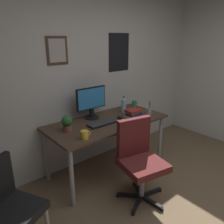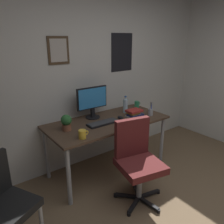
{
  "view_description": "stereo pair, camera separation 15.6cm",
  "coord_description": "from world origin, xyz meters",
  "px_view_note": "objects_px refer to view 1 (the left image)",
  "views": [
    {
      "loc": [
        -1.85,
        -0.49,
        1.82
      ],
      "look_at": [
        -0.09,
        1.59,
        0.9
      ],
      "focal_mm": 35.69,
      "sensor_mm": 36.0,
      "label": 1
    },
    {
      "loc": [
        -1.73,
        -0.59,
        1.82
      ],
      "look_at": [
        -0.09,
        1.59,
        0.9
      ],
      "focal_mm": 35.69,
      "sensor_mm": 36.0,
      "label": 2
    }
  ],
  "objects_px": {
    "pen_cup": "(149,111)",
    "computer_mouse": "(120,117)",
    "office_chair": "(139,156)",
    "potted_plant": "(67,123)",
    "book_stack_left": "(133,113)",
    "water_bottle": "(124,106)",
    "coffee_mug_near": "(134,104)",
    "coffee_mug_far": "(85,135)",
    "side_chair": "(6,205)",
    "keyboard": "(103,123)",
    "monitor": "(91,101)"
  },
  "relations": [
    {
      "from": "side_chair",
      "to": "pen_cup",
      "type": "bearing_deg",
      "value": 7.54
    },
    {
      "from": "office_chair",
      "to": "computer_mouse",
      "type": "height_order",
      "value": "office_chair"
    },
    {
      "from": "side_chair",
      "to": "computer_mouse",
      "type": "height_order",
      "value": "side_chair"
    },
    {
      "from": "pen_cup",
      "to": "computer_mouse",
      "type": "bearing_deg",
      "value": 161.71
    },
    {
      "from": "office_chair",
      "to": "side_chair",
      "type": "height_order",
      "value": "office_chair"
    },
    {
      "from": "monitor",
      "to": "keyboard",
      "type": "xyz_separation_m",
      "value": [
        -0.02,
        -0.28,
        -0.23
      ]
    },
    {
      "from": "book_stack_left",
      "to": "keyboard",
      "type": "bearing_deg",
      "value": 175.08
    },
    {
      "from": "office_chair",
      "to": "side_chair",
      "type": "relative_size",
      "value": 1.09
    },
    {
      "from": "coffee_mug_near",
      "to": "pen_cup",
      "type": "height_order",
      "value": "pen_cup"
    },
    {
      "from": "water_bottle",
      "to": "pen_cup",
      "type": "bearing_deg",
      "value": -56.04
    },
    {
      "from": "pen_cup",
      "to": "office_chair",
      "type": "bearing_deg",
      "value": -145.71
    },
    {
      "from": "office_chair",
      "to": "monitor",
      "type": "relative_size",
      "value": 2.07
    },
    {
      "from": "office_chair",
      "to": "potted_plant",
      "type": "relative_size",
      "value": 4.87
    },
    {
      "from": "office_chair",
      "to": "computer_mouse",
      "type": "relative_size",
      "value": 8.64
    },
    {
      "from": "water_bottle",
      "to": "coffee_mug_near",
      "type": "bearing_deg",
      "value": 16.37
    },
    {
      "from": "potted_plant",
      "to": "pen_cup",
      "type": "bearing_deg",
      "value": -10.72
    },
    {
      "from": "computer_mouse",
      "to": "book_stack_left",
      "type": "relative_size",
      "value": 0.49
    },
    {
      "from": "water_bottle",
      "to": "coffee_mug_far",
      "type": "height_order",
      "value": "water_bottle"
    },
    {
      "from": "pen_cup",
      "to": "potted_plant",
      "type": "bearing_deg",
      "value": 169.28
    },
    {
      "from": "coffee_mug_far",
      "to": "coffee_mug_near",
      "type": "bearing_deg",
      "value": 21.1
    },
    {
      "from": "water_bottle",
      "to": "coffee_mug_near",
      "type": "distance_m",
      "value": 0.34
    },
    {
      "from": "keyboard",
      "to": "book_stack_left",
      "type": "distance_m",
      "value": 0.51
    },
    {
      "from": "side_chair",
      "to": "coffee_mug_near",
      "type": "relative_size",
      "value": 7.85
    },
    {
      "from": "side_chair",
      "to": "monitor",
      "type": "height_order",
      "value": "monitor"
    },
    {
      "from": "computer_mouse",
      "to": "pen_cup",
      "type": "distance_m",
      "value": 0.46
    },
    {
      "from": "pen_cup",
      "to": "coffee_mug_near",
      "type": "bearing_deg",
      "value": 74.46
    },
    {
      "from": "book_stack_left",
      "to": "pen_cup",
      "type": "bearing_deg",
      "value": -21.36
    },
    {
      "from": "monitor",
      "to": "coffee_mug_far",
      "type": "xyz_separation_m",
      "value": [
        -0.45,
        -0.5,
        -0.19
      ]
    },
    {
      "from": "water_bottle",
      "to": "monitor",
      "type": "bearing_deg",
      "value": 168.29
    },
    {
      "from": "monitor",
      "to": "coffee_mug_far",
      "type": "height_order",
      "value": "monitor"
    },
    {
      "from": "side_chair",
      "to": "book_stack_left",
      "type": "xyz_separation_m",
      "value": [
        1.85,
        0.37,
        0.3
      ]
    },
    {
      "from": "keyboard",
      "to": "computer_mouse",
      "type": "relative_size",
      "value": 3.91
    },
    {
      "from": "office_chair",
      "to": "pen_cup",
      "type": "xyz_separation_m",
      "value": [
        0.69,
        0.47,
        0.28
      ]
    },
    {
      "from": "monitor",
      "to": "coffee_mug_near",
      "type": "distance_m",
      "value": 0.85
    },
    {
      "from": "computer_mouse",
      "to": "coffee_mug_far",
      "type": "distance_m",
      "value": 0.77
    },
    {
      "from": "office_chair",
      "to": "keyboard",
      "type": "relative_size",
      "value": 2.21
    },
    {
      "from": "keyboard",
      "to": "computer_mouse",
      "type": "xyz_separation_m",
      "value": [
        0.3,
        0.01,
        0.01
      ]
    },
    {
      "from": "side_chair",
      "to": "potted_plant",
      "type": "relative_size",
      "value": 4.49
    },
    {
      "from": "keyboard",
      "to": "coffee_mug_near",
      "type": "height_order",
      "value": "coffee_mug_near"
    },
    {
      "from": "computer_mouse",
      "to": "potted_plant",
      "type": "xyz_separation_m",
      "value": [
        -0.77,
        0.08,
        0.09
      ]
    },
    {
      "from": "coffee_mug_far",
      "to": "potted_plant",
      "type": "relative_size",
      "value": 0.63
    },
    {
      "from": "office_chair",
      "to": "water_bottle",
      "type": "xyz_separation_m",
      "value": [
        0.48,
        0.78,
        0.33
      ]
    },
    {
      "from": "office_chair",
      "to": "water_bottle",
      "type": "height_order",
      "value": "water_bottle"
    },
    {
      "from": "coffee_mug_near",
      "to": "side_chair",
      "type": "bearing_deg",
      "value": -162.74
    },
    {
      "from": "office_chair",
      "to": "monitor",
      "type": "bearing_deg",
      "value": 91.43
    },
    {
      "from": "water_bottle",
      "to": "pen_cup",
      "type": "relative_size",
      "value": 1.26
    },
    {
      "from": "office_chair",
      "to": "pen_cup",
      "type": "distance_m",
      "value": 0.89
    },
    {
      "from": "water_bottle",
      "to": "pen_cup",
      "type": "xyz_separation_m",
      "value": [
        0.21,
        -0.31,
        -0.05
      ]
    },
    {
      "from": "office_chair",
      "to": "computer_mouse",
      "type": "distance_m",
      "value": 0.71
    },
    {
      "from": "office_chair",
      "to": "potted_plant",
      "type": "xyz_separation_m",
      "value": [
        -0.51,
        0.7,
        0.33
      ]
    }
  ]
}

